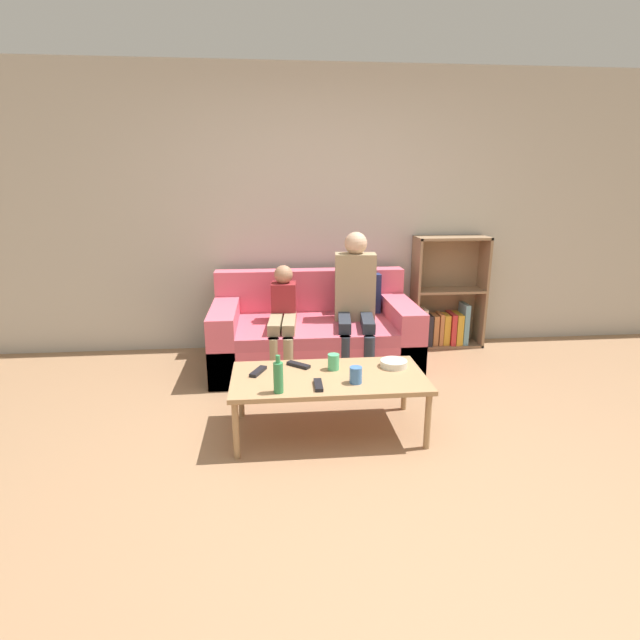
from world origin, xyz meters
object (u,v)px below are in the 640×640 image
snack_bowl (394,363)px  person_child (283,315)px  person_adult (355,294)px  bottle (278,377)px  couch (314,336)px  tv_remote_2 (298,365)px  bookshelf (445,305)px  coffee_table (328,380)px  tv_remote_1 (318,385)px  tv_remote_0 (258,371)px  cup_near (356,375)px  cup_far (334,362)px

snack_bowl → person_child: bearing=126.3°
person_adult → bottle: 1.56m
couch → person_child: bearing=-149.8°
person_child → tv_remote_2: person_child is taller
bookshelf → person_child: size_ratio=1.20×
bookshelf → tv_remote_2: bearing=-135.7°
snack_bowl → bottle: bottle is taller
coffee_table → tv_remote_1: size_ratio=7.27×
couch → person_adult: (0.35, -0.09, 0.40)m
person_adult → coffee_table: bearing=-100.7°
tv_remote_0 → bookshelf: bearing=65.8°
person_adult → cup_near: 1.33m
tv_remote_2 → person_adult: bearing=11.9°
couch → bottle: bearing=-102.9°
bookshelf → cup_far: (-1.31, -1.58, 0.04)m
cup_near → tv_remote_1: size_ratio=0.61×
couch → cup_far: 1.16m
person_adult → person_child: size_ratio=1.31×
couch → tv_remote_1: size_ratio=10.24×
bookshelf → cup_near: bearing=-123.5°
coffee_table → cup_far: (0.05, 0.10, 0.09)m
bookshelf → coffee_table: size_ratio=0.87×
bookshelf → coffee_table: bookshelf is taller
cup_far → tv_remote_2: size_ratio=0.66×
couch → cup_near: bearing=-84.3°
bookshelf → tv_remote_2: size_ratio=6.78×
person_adult → cup_far: size_ratio=11.14×
cup_near → cup_far: size_ratio=0.98×
bookshelf → cup_far: bearing=-129.7°
cup_far → cup_near: bearing=-65.4°
coffee_table → bottle: bearing=-144.7°
bookshelf → tv_remote_0: bookshelf is taller
couch → cup_far: couch is taller
person_adult → couch: bearing=172.2°
cup_near → tv_remote_0: cup_near is taller
cup_near → tv_remote_2: (-0.34, 0.31, -0.04)m
cup_near → cup_far: bearing=114.6°
bottle → tv_remote_0: bearing=111.8°
tv_remote_1 → tv_remote_2: (-0.10, 0.35, 0.00)m
person_adult → tv_remote_0: bearing=-120.5°
coffee_table → person_child: person_child is taller
coffee_table → tv_remote_2: bearing=135.3°
bookshelf → tv_remote_1: bookshelf is taller
tv_remote_0 → tv_remote_2: same height
coffee_table → snack_bowl: 0.47m
cup_near → tv_remote_1: cup_near is taller
bookshelf → person_adult: bearing=-152.2°
bottle → tv_remote_1: bearing=13.7°
bookshelf → snack_bowl: size_ratio=6.00×
person_adult → tv_remote_1: (-0.45, -1.33, -0.26)m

